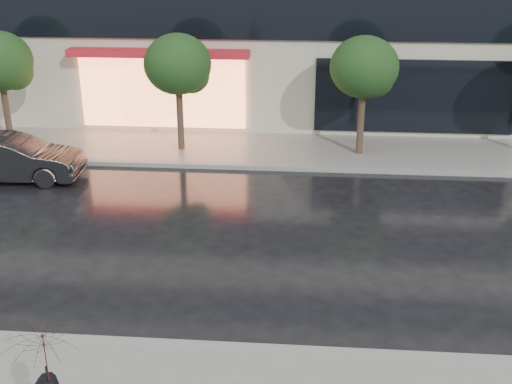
# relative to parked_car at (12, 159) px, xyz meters

# --- Properties ---
(ground) EXTENTS (120.00, 120.00, 0.00)m
(ground) POSITION_rel_parked_car_xyz_m (7.56, -6.96, -0.68)
(ground) COLOR black
(ground) RESTS_ON ground
(sidewalk_far) EXTENTS (60.00, 3.50, 0.12)m
(sidewalk_far) POSITION_rel_parked_car_xyz_m (7.56, 3.29, -0.62)
(sidewalk_far) COLOR slate
(sidewalk_far) RESTS_ON ground
(curb_near) EXTENTS (60.00, 0.25, 0.14)m
(curb_near) POSITION_rel_parked_car_xyz_m (7.56, -7.96, -0.61)
(curb_near) COLOR gray
(curb_near) RESTS_ON ground
(curb_far) EXTENTS (60.00, 0.25, 0.14)m
(curb_far) POSITION_rel_parked_car_xyz_m (7.56, 1.54, -0.61)
(curb_far) COLOR gray
(curb_far) RESTS_ON ground
(tree_far_west) EXTENTS (2.20, 2.20, 3.99)m
(tree_far_west) POSITION_rel_parked_car_xyz_m (-1.38, 3.07, 2.24)
(tree_far_west) COLOR #33261C
(tree_far_west) RESTS_ON ground
(tree_mid_west) EXTENTS (2.20, 2.20, 3.99)m
(tree_mid_west) POSITION_rel_parked_car_xyz_m (4.62, 3.07, 2.24)
(tree_mid_west) COLOR #33261C
(tree_mid_west) RESTS_ON ground
(tree_mid_east) EXTENTS (2.20, 2.20, 3.99)m
(tree_mid_east) POSITION_rel_parked_car_xyz_m (10.62, 3.07, 2.24)
(tree_mid_east) COLOR #33261C
(tree_mid_east) RESTS_ON ground
(parked_car) EXTENTS (4.21, 1.64, 1.37)m
(parked_car) POSITION_rel_parked_car_xyz_m (0.00, 0.00, 0.00)
(parked_car) COLOR black
(parked_car) RESTS_ON ground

